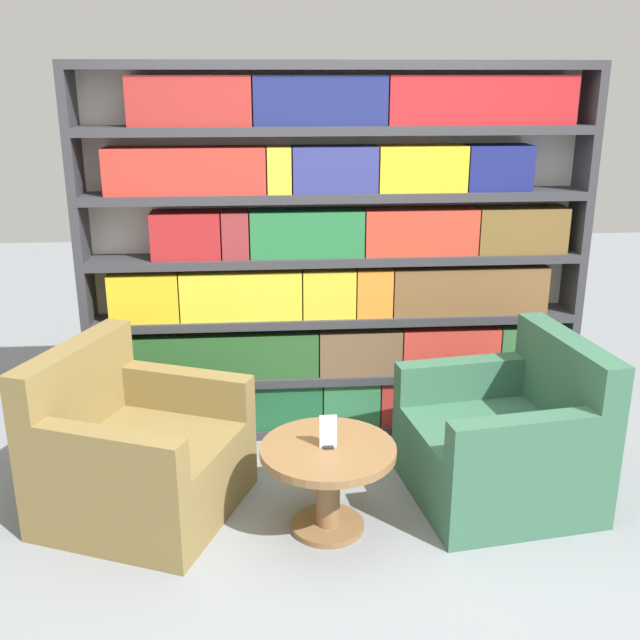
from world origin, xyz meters
TOP-DOWN VIEW (x-y plane):
  - ground_plane at (0.00, 0.00)m, footprint 14.00×14.00m
  - bookshelf at (0.00, 1.28)m, footprint 2.93×0.30m
  - armchair_left at (-1.08, 0.43)m, footprint 1.12×1.12m
  - armchair_right at (0.80, 0.42)m, footprint 0.97×0.98m
  - coffee_table at (-0.14, 0.17)m, footprint 0.65×0.65m
  - table_sign at (-0.14, 0.17)m, footprint 0.08×0.06m

SIDE VIEW (x-z plane):
  - ground_plane at x=0.00m, z-range 0.00..0.00m
  - armchair_left at x=-1.08m, z-range -0.13..0.72m
  - armchair_right at x=0.80m, z-range -0.13..0.72m
  - coffee_table at x=-0.14m, z-range 0.10..0.54m
  - table_sign at x=-0.14m, z-range 0.43..0.59m
  - bookshelf at x=0.00m, z-range -0.02..2.17m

